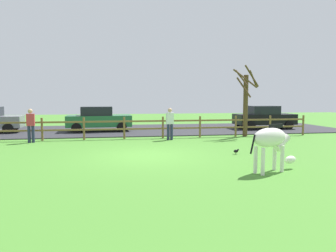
# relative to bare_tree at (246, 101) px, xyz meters

# --- Properties ---
(ground_plane) EXTENTS (60.00, 60.00, 0.00)m
(ground_plane) POSITION_rel_bare_tree_xyz_m (-5.99, -4.96, -1.99)
(ground_plane) COLOR #47842D
(parking_asphalt) EXTENTS (28.00, 7.40, 0.05)m
(parking_asphalt) POSITION_rel_bare_tree_xyz_m (-5.99, 4.34, -1.96)
(parking_asphalt) COLOR #2D2D33
(parking_asphalt) RESTS_ON ground_plane
(paddock_fence) EXTENTS (20.67, 0.11, 1.16)m
(paddock_fence) POSITION_rel_bare_tree_xyz_m (-6.71, 0.04, -1.32)
(paddock_fence) COLOR brown
(paddock_fence) RESTS_ON ground_plane
(bare_tree) EXTENTS (1.55, 1.10, 3.92)m
(bare_tree) POSITION_rel_bare_tree_xyz_m (0.00, 0.00, 0.00)
(bare_tree) COLOR #513A23
(bare_tree) RESTS_ON ground_plane
(zebra) EXTENTS (1.85, 0.96, 1.41)m
(zebra) POSITION_rel_bare_tree_xyz_m (-2.67, -8.09, -1.06)
(zebra) COLOR white
(zebra) RESTS_ON ground_plane
(crow_on_grass) EXTENTS (0.21, 0.10, 0.20)m
(crow_on_grass) POSITION_rel_bare_tree_xyz_m (-2.58, -5.17, -1.86)
(crow_on_grass) COLOR black
(crow_on_grass) RESTS_ON ground_plane
(parked_car_green) EXTENTS (4.08, 2.04, 1.56)m
(parked_car_green) POSITION_rel_bare_tree_xyz_m (-8.22, 3.77, -1.14)
(parked_car_green) COLOR #236B38
(parked_car_green) RESTS_ON parking_asphalt
(parked_car_black) EXTENTS (4.02, 1.92, 1.56)m
(parked_car_black) POSITION_rel_bare_tree_xyz_m (2.86, 3.54, -1.14)
(parked_car_black) COLOR black
(parked_car_black) RESTS_ON parking_asphalt
(visitor_left_of_tree) EXTENTS (0.38, 0.26, 1.64)m
(visitor_left_of_tree) POSITION_rel_bare_tree_xyz_m (-4.41, -0.72, -1.08)
(visitor_left_of_tree) COLOR #232847
(visitor_left_of_tree) RESTS_ON ground_plane
(visitor_right_of_tree) EXTENTS (0.38, 0.26, 1.64)m
(visitor_right_of_tree) POSITION_rel_bare_tree_xyz_m (-11.19, -0.61, -1.08)
(visitor_right_of_tree) COLOR #232847
(visitor_right_of_tree) RESTS_ON ground_plane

